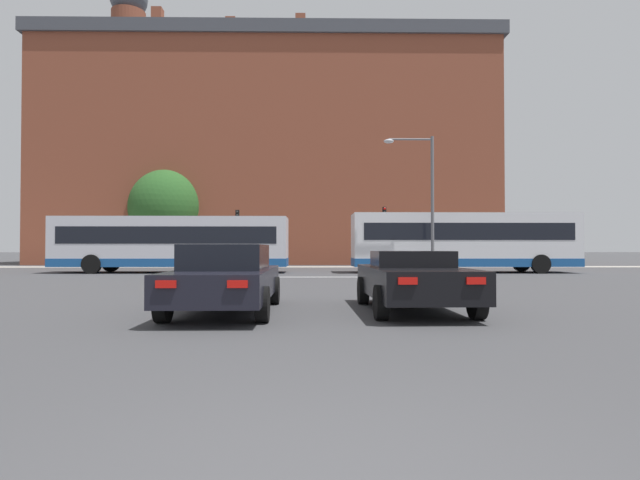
# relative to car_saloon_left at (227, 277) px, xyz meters

# --- Properties ---
(stop_line_strip) EXTENTS (8.23, 0.30, 0.01)m
(stop_line_strip) POSITION_rel_car_saloon_left_xyz_m (1.81, 12.69, -0.71)
(stop_line_strip) COLOR silver
(stop_line_strip) RESTS_ON ground_plane
(far_pavement) EXTENTS (69.14, 2.50, 0.01)m
(far_pavement) POSITION_rel_car_saloon_left_xyz_m (1.81, 25.65, -0.71)
(far_pavement) COLOR #A09B91
(far_pavement) RESTS_ON ground_plane
(brick_civic_building) EXTENTS (39.42, 13.75, 26.40)m
(brick_civic_building) POSITION_rel_car_saloon_left_xyz_m (-2.22, 36.18, 9.31)
(brick_civic_building) COLOR brown
(brick_civic_building) RESTS_ON ground_plane
(car_saloon_left) EXTENTS (1.97, 4.76, 1.38)m
(car_saloon_left) POSITION_rel_car_saloon_left_xyz_m (0.00, 0.00, 0.00)
(car_saloon_left) COLOR black
(car_saloon_left) RESTS_ON ground_plane
(car_roadster_right) EXTENTS (2.05, 4.35, 1.25)m
(car_roadster_right) POSITION_rel_car_saloon_left_xyz_m (3.84, 0.18, -0.06)
(car_roadster_right) COLOR black
(car_roadster_right) RESTS_ON ground_plane
(bus_crossing_lead) EXTENTS (12.07, 2.71, 3.21)m
(bus_crossing_lead) POSITION_rel_car_saloon_left_xyz_m (9.96, 16.96, 1.01)
(bus_crossing_lead) COLOR silver
(bus_crossing_lead) RESTS_ON ground_plane
(bus_crossing_trailing) EXTENTS (12.48, 2.75, 3.02)m
(bus_crossing_trailing) POSITION_rel_car_saloon_left_xyz_m (-5.88, 17.10, 0.91)
(bus_crossing_trailing) COLOR silver
(bus_crossing_trailing) RESTS_ON ground_plane
(traffic_light_far_right) EXTENTS (0.26, 0.31, 4.29)m
(traffic_light_far_right) POSITION_rel_car_saloon_left_xyz_m (6.85, 25.12, 2.17)
(traffic_light_far_right) COLOR slate
(traffic_light_far_right) RESTS_ON ground_plane
(traffic_light_far_left) EXTENTS (0.26, 0.31, 4.04)m
(traffic_light_far_left) POSITION_rel_car_saloon_left_xyz_m (-3.56, 24.88, 2.01)
(traffic_light_far_left) COLOR slate
(traffic_light_far_left) RESTS_ON ground_plane
(street_lamp_junction) EXTENTS (2.53, 0.36, 6.98)m
(street_lamp_junction) POSITION_rel_car_saloon_left_xyz_m (7.32, 14.77, 3.61)
(street_lamp_junction) COLOR slate
(street_lamp_junction) RESTS_ON ground_plane
(pedestrian_waiting) EXTENTS (0.43, 0.28, 1.63)m
(pedestrian_waiting) POSITION_rel_car_saloon_left_xyz_m (-2.42, 26.17, 0.24)
(pedestrian_waiting) COLOR brown
(pedestrian_waiting) RESTS_ON ground_plane
(tree_by_building) EXTENTS (5.87, 5.87, 7.73)m
(tree_by_building) POSITION_rel_car_saloon_left_xyz_m (-10.16, 30.31, 3.93)
(tree_by_building) COLOR #4C3823
(tree_by_building) RESTS_ON ground_plane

